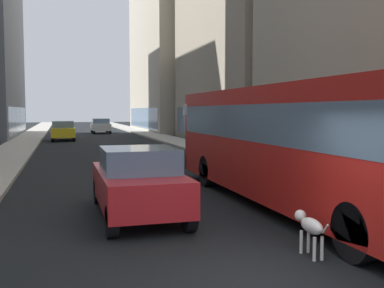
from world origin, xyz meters
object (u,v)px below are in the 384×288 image
at_px(transit_bus, 293,138).
at_px(pedestrian_with_handbag, 359,156).
at_px(car_white_van, 101,126).
at_px(car_red_coupe, 138,182).
at_px(car_yellow_taxi, 63,131).
at_px(dalmatian_dog, 310,226).

xyz_separation_m(transit_bus, pedestrian_with_handbag, (3.50, 2.02, -0.76)).
bearing_deg(car_white_van, transit_bus, -87.69).
distance_m(car_white_van, car_red_coupe, 39.73).
relative_size(transit_bus, pedestrian_with_handbag, 6.82).
height_order(car_red_coupe, car_yellow_taxi, same).
height_order(transit_bus, car_red_coupe, transit_bus).
xyz_separation_m(car_red_coupe, pedestrian_with_handbag, (7.50, 2.03, 0.19)).
bearing_deg(transit_bus, car_red_coupe, -179.85).
xyz_separation_m(car_white_van, car_red_coupe, (-2.40, -39.66, -0.00)).
distance_m(transit_bus, car_white_van, 39.69).
bearing_deg(car_white_van, car_yellow_taxi, -109.56).
distance_m(transit_bus, pedestrian_with_handbag, 4.11).
relative_size(car_white_van, car_red_coupe, 1.02).
xyz_separation_m(car_white_van, pedestrian_with_handbag, (5.10, -37.63, 0.19)).
height_order(transit_bus, car_yellow_taxi, transit_bus).
distance_m(car_white_van, dalmatian_dog, 43.28).
bearing_deg(car_red_coupe, dalmatian_dog, -57.24).
relative_size(car_yellow_taxi, dalmatian_dog, 4.63).
bearing_deg(transit_bus, pedestrian_with_handbag, 29.97).
distance_m(car_red_coupe, car_yellow_taxi, 28.44).
bearing_deg(dalmatian_dog, transit_bus, 65.42).
xyz_separation_m(transit_bus, car_red_coupe, (-4.00, -0.01, -0.96)).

